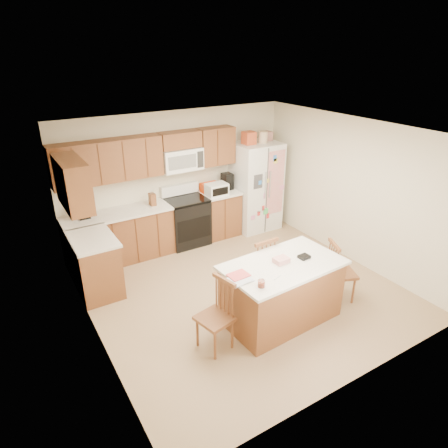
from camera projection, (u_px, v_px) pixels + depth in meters
ground at (242, 289)px, 6.36m from camera, size 4.50×4.50×0.00m
room_shell at (243, 206)px, 5.77m from camera, size 4.60×4.60×2.52m
cabinetry at (138, 212)px, 6.92m from camera, size 3.36×1.56×2.15m
stove at (186, 220)px, 7.68m from camera, size 0.76×0.65×1.13m
refrigerator at (256, 185)px, 8.19m from camera, size 0.90×0.79×2.04m
island at (281, 291)px, 5.52m from camera, size 1.73×1.04×0.98m
windsor_chair_left at (216, 317)px, 4.99m from camera, size 0.47×0.49×0.96m
windsor_chair_back at (259, 268)px, 6.05m from camera, size 0.44×0.42×1.00m
windsor_chair_right at (340, 272)px, 5.98m from camera, size 0.52×0.53×0.95m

